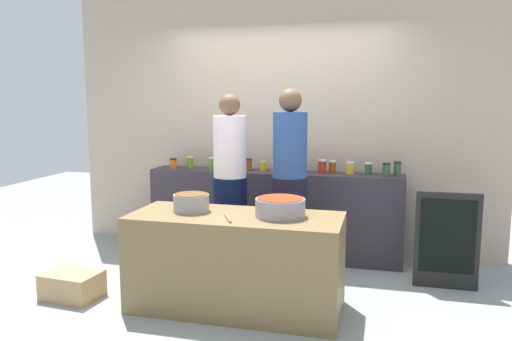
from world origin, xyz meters
name	(u,v)px	position (x,y,z in m)	size (l,w,h in m)	color
ground	(246,294)	(0.00, 0.00, 0.00)	(12.00, 12.00, 0.00)	gray
storefront_wall	(281,117)	(0.00, 1.45, 1.50)	(4.80, 0.12, 3.00)	#BCA892
display_shelf	(273,214)	(0.00, 1.10, 0.47)	(2.70, 0.36, 0.93)	#363039
prep_table	(236,262)	(0.00, -0.30, 0.39)	(1.70, 0.70, 0.78)	olive
preserve_jar_0	(173,163)	(-1.14, 1.07, 0.99)	(0.08, 0.08, 0.11)	#CE631A
preserve_jar_1	(190,162)	(-0.97, 1.16, 1.00)	(0.08, 0.08, 0.13)	#5E961D
preserve_jar_2	(212,163)	(-0.69, 1.08, 1.00)	(0.07, 0.07, 0.14)	olive
preserve_jar_3	(224,163)	(-0.57, 1.14, 1.01)	(0.07, 0.07, 0.15)	#3B5C26
preserve_jar_4	(234,164)	(-0.44, 1.08, 1.00)	(0.09, 0.09, 0.13)	#3B5E3C
preserve_jar_5	(249,165)	(-0.28, 1.12, 1.00)	(0.07, 0.07, 0.13)	brown
preserve_jar_6	(263,166)	(-0.13, 1.16, 0.98)	(0.08, 0.08, 0.10)	gold
preserve_jar_7	(274,167)	(0.02, 1.04, 1.00)	(0.07, 0.07, 0.13)	orange
preserve_jar_8	(288,166)	(0.16, 1.07, 1.00)	(0.09, 0.09, 0.15)	olive
preserve_jar_9	(303,166)	(0.31, 1.17, 1.00)	(0.08, 0.08, 0.13)	brown
preserve_jar_10	(322,166)	(0.51, 1.12, 1.00)	(0.09, 0.09, 0.14)	red
preserve_jar_11	(332,167)	(0.61, 1.16, 1.00)	(0.07, 0.07, 0.13)	#84410A
preserve_jar_12	(350,168)	(0.80, 1.14, 0.99)	(0.09, 0.09, 0.13)	gold
preserve_jar_13	(368,168)	(0.98, 1.16, 0.99)	(0.07, 0.07, 0.12)	#2E5835
preserve_jar_14	(386,170)	(1.16, 1.08, 1.00)	(0.08, 0.08, 0.13)	#31592E
preserve_jar_15	(397,168)	(1.27, 1.16, 1.00)	(0.08, 0.08, 0.14)	#35583C
cooking_pot_left	(191,203)	(-0.39, -0.27, 0.86)	(0.29, 0.29, 0.15)	gray
cooking_pot_center	(280,207)	(0.35, -0.26, 0.86)	(0.39, 0.39, 0.15)	gray
wooden_spoon	(228,218)	(-0.02, -0.44, 0.79)	(0.02, 0.02, 0.28)	#9E703D
cook_with_tongs	(230,193)	(-0.29, 0.48, 0.80)	(0.33, 0.33, 1.75)	#0B1535
cook_in_cap	(289,194)	(0.29, 0.48, 0.82)	(0.33, 0.33, 1.79)	black
bread_crate	(72,285)	(-1.43, -0.45, 0.11)	(0.46, 0.34, 0.22)	tan
chalkboard_sign	(447,240)	(1.70, 0.59, 0.45)	(0.56, 0.05, 0.88)	black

